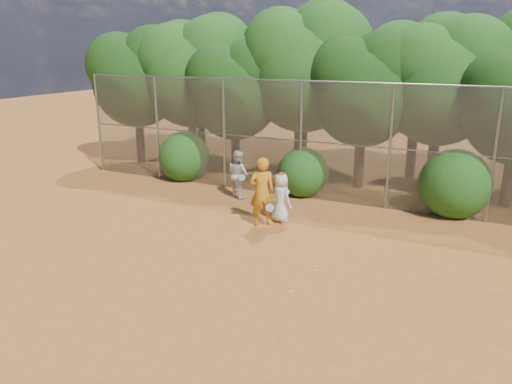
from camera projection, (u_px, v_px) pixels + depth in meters
The scene contains 22 objects.
ground at pixel (248, 267), 11.95m from camera, with size 80.00×80.00×0.00m, color #A75F25.
fence_back at pixel (326, 141), 16.60m from camera, with size 20.05×0.09×4.03m.
tree_0 at pixel (138, 74), 21.74m from camera, with size 4.38×3.81×6.00m.
tree_1 at pixel (192, 69), 21.06m from camera, with size 4.64×4.03×6.35m.
tree_2 at pixel (236, 86), 19.57m from camera, with size 3.99×3.47×5.47m.
tree_3 at pixel (306, 65), 19.16m from camera, with size 4.89×4.26×6.70m.
tree_4 at pixel (365, 85), 17.77m from camera, with size 4.19×3.64×5.73m.
tree_5 at pixel (443, 78), 17.33m from camera, with size 4.51×3.92×6.17m.
tree_9 at pixel (201, 63), 23.42m from camera, with size 4.83×4.20×6.62m.
tree_10 at pixel (302, 57), 21.41m from camera, with size 5.15×4.48×7.06m.
tree_11 at pixel (420, 71), 19.10m from camera, with size 4.64×4.03×6.35m.
bush_0 at pixel (184, 154), 19.62m from camera, with size 2.00×2.00×2.00m, color #1C4E13.
bush_1 at pixel (303, 170), 17.56m from camera, with size 1.80×1.80×1.80m, color #1C4E13.
bush_2 at pixel (455, 181), 15.40m from camera, with size 2.20×2.20×2.20m, color #1C4E13.
player_yellow at pixel (262, 192), 14.51m from camera, with size 0.97×0.83×2.05m.
player_teen at pixel (281, 197), 14.90m from camera, with size 0.86×0.74×1.52m.
player_white at pixel (238, 174), 17.31m from camera, with size 0.99×0.90×1.66m.
ball_0 at pixel (314, 267), 11.90m from camera, with size 0.07×0.07×0.07m, color #DFF12B.
ball_1 at pixel (374, 240), 13.56m from camera, with size 0.07×0.07×0.07m, color #DFF12B.
ball_2 at pixel (290, 292), 10.69m from camera, with size 0.07×0.07×0.07m, color #DFF12B.
ball_3 at pixel (241, 241), 13.49m from camera, with size 0.07×0.07×0.07m, color #DFF12B.
ball_4 at pixel (425, 251), 12.81m from camera, with size 0.07×0.07×0.07m, color #DFF12B.
Camera 1 is at (4.96, -9.77, 5.10)m, focal length 35.00 mm.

